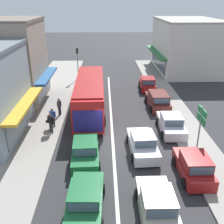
% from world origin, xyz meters
% --- Properties ---
extents(ground_plane, '(140.00, 140.00, 0.00)m').
position_xyz_m(ground_plane, '(0.00, 0.00, 0.00)').
color(ground_plane, '#2D2D30').
extents(lane_centre_line, '(0.20, 28.00, 0.01)m').
position_xyz_m(lane_centre_line, '(0.00, 4.00, 0.00)').
color(lane_centre_line, silver).
rests_on(lane_centre_line, ground).
extents(sidewalk_left, '(5.20, 44.00, 0.14)m').
position_xyz_m(sidewalk_left, '(-6.80, 6.00, 0.07)').
color(sidewalk_left, gray).
rests_on(sidewalk_left, ground).
extents(kerb_right, '(2.80, 44.00, 0.12)m').
position_xyz_m(kerb_right, '(6.20, 6.00, 0.06)').
color(kerb_right, gray).
rests_on(kerb_right, ground).
extents(shopfront_mid_block, '(7.53, 7.21, 8.30)m').
position_xyz_m(shopfront_mid_block, '(-10.18, 9.30, 4.14)').
color(shopfront_mid_block, gray).
rests_on(shopfront_mid_block, ground).
extents(building_right_far, '(9.01, 12.46, 7.36)m').
position_xyz_m(building_right_far, '(11.48, 21.64, 3.68)').
color(building_right_far, silver).
rests_on(building_right_far, ground).
extents(city_bus, '(2.89, 10.90, 3.23)m').
position_xyz_m(city_bus, '(-1.96, 6.09, 1.88)').
color(city_bus, red).
rests_on(city_bus, ground).
extents(sedan_behind_bus_mid, '(2.01, 4.26, 1.47)m').
position_xyz_m(sedan_behind_bus_mid, '(-1.63, -6.73, 0.66)').
color(sedan_behind_bus_mid, '#1E6638').
rests_on(sedan_behind_bus_mid, ground).
extents(sedan_behind_bus_near, '(1.93, 4.21, 1.47)m').
position_xyz_m(sedan_behind_bus_near, '(1.93, -7.24, 0.66)').
color(sedan_behind_bus_near, '#B7B29E').
rests_on(sedan_behind_bus_near, ground).
extents(sedan_queue_gap_filler, '(2.03, 4.27, 1.47)m').
position_xyz_m(sedan_queue_gap_filler, '(-1.91, -2.07, 0.66)').
color(sedan_queue_gap_filler, '#1E6638').
rests_on(sedan_queue_gap_filler, ground).
extents(sedan_queue_far_back, '(2.04, 4.27, 1.47)m').
position_xyz_m(sedan_queue_far_back, '(2.03, -1.22, 0.66)').
color(sedan_queue_far_back, silver).
rests_on(sedan_queue_far_back, ground).
extents(parked_hatchback_kerb_front, '(1.83, 3.71, 1.54)m').
position_xyz_m(parked_hatchback_kerb_front, '(4.74, -4.06, 0.71)').
color(parked_hatchback_kerb_front, maroon).
rests_on(parked_hatchback_kerb_front, ground).
extents(parked_sedan_kerb_second, '(1.98, 4.24, 1.47)m').
position_xyz_m(parked_sedan_kerb_second, '(4.78, 1.84, 0.66)').
color(parked_sedan_kerb_second, silver).
rests_on(parked_sedan_kerb_second, ground).
extents(parked_wagon_kerb_third, '(2.02, 4.54, 1.58)m').
position_xyz_m(parked_wagon_kerb_third, '(4.69, 7.03, 0.75)').
color(parked_wagon_kerb_third, '#561E19').
rests_on(parked_wagon_kerb_third, ground).
extents(parked_hatchback_kerb_rear, '(1.93, 3.76, 1.54)m').
position_xyz_m(parked_hatchback_kerb_rear, '(4.50, 12.45, 0.71)').
color(parked_hatchback_kerb_rear, maroon).
rests_on(parked_hatchback_kerb_rear, ground).
extents(traffic_light_downstreet, '(0.33, 0.24, 4.20)m').
position_xyz_m(traffic_light_downstreet, '(-4.03, 16.92, 2.85)').
color(traffic_light_downstreet, gray).
rests_on(traffic_light_downstreet, ground).
extents(directional_road_sign, '(0.10, 1.40, 3.60)m').
position_xyz_m(directional_road_sign, '(5.72, -1.73, 2.70)').
color(directional_road_sign, gray).
rests_on(directional_road_sign, ground).
extents(pedestrian_with_handbag_near, '(0.64, 0.43, 1.63)m').
position_xyz_m(pedestrian_with_handbag_near, '(-4.88, 1.68, 1.07)').
color(pedestrian_with_handbag_near, '#333338').
rests_on(pedestrian_with_handbag_near, sidewalk_left).
extents(pedestrian_browsing_midblock, '(0.37, 0.50, 1.63)m').
position_xyz_m(pedestrian_browsing_midblock, '(-4.71, 5.08, 1.07)').
color(pedestrian_browsing_midblock, '#232838').
rests_on(pedestrian_browsing_midblock, sidewalk_left).
extents(pedestrian_far_walker, '(0.66, 0.35, 1.63)m').
position_xyz_m(pedestrian_far_walker, '(-4.92, 2.76, 1.07)').
color(pedestrian_far_walker, '#333338').
rests_on(pedestrian_far_walker, sidewalk_left).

